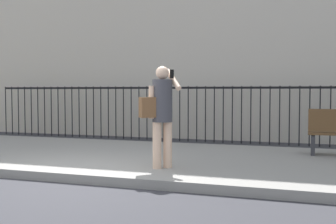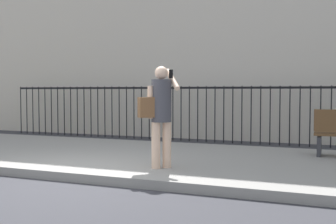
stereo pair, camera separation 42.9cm
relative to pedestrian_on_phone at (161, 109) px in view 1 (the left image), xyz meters
The scene contains 4 objects.
ground_plane 1.99m from the pedestrian_on_phone, 144.41° to the right, with size 60.00×60.00×0.00m, color #333338.
sidewalk 2.12m from the pedestrian_on_phone, 136.20° to the left, with size 28.00×4.40×0.15m, color gray.
iron_fence 5.13m from the pedestrian_on_phone, 104.84° to the left, with size 12.03×0.04×1.60m.
pedestrian_on_phone is the anchor object (origin of this frame).
Camera 1 is at (3.69, -5.73, 1.47)m, focal length 44.93 mm.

